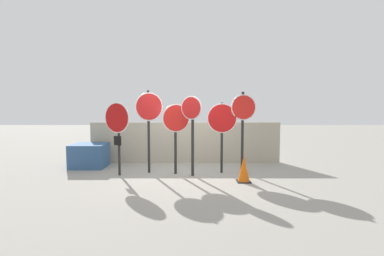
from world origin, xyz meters
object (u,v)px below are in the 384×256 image
object	(u,v)px
stop_sign_4	(222,123)
stop_sign_5	(243,117)
traffic_cone_0	(244,169)
stop_sign_0	(117,124)
storage_crate	(89,156)
stop_sign_3	(192,121)
stop_sign_1	(149,115)
stop_sign_2	(176,125)

from	to	relation	value
stop_sign_4	stop_sign_5	world-z (taller)	stop_sign_5
stop_sign_5	traffic_cone_0	distance (m)	1.68
stop_sign_0	storage_crate	xyz separation A→B (m)	(-1.22, 1.15, -1.11)
stop_sign_5	stop_sign_3	bearing A→B (deg)	-175.65
stop_sign_4	storage_crate	xyz separation A→B (m)	(-4.21, 0.83, -1.11)
stop_sign_1	traffic_cone_0	xyz separation A→B (m)	(2.63, -1.03, -1.39)
stop_sign_4	stop_sign_3	bearing A→B (deg)	-155.51
stop_sign_2	stop_sign_4	world-z (taller)	stop_sign_4
stop_sign_3	stop_sign_4	size ratio (longest dim) A/B	1.09
stop_sign_3	stop_sign_4	distance (m)	0.96
storage_crate	stop_sign_2	bearing A→B (deg)	-18.59
stop_sign_0	stop_sign_1	world-z (taller)	stop_sign_1
stop_sign_5	stop_sign_2	bearing A→B (deg)	174.68
stop_sign_1	stop_sign_2	size ratio (longest dim) A/B	1.19
stop_sign_2	stop_sign_5	bearing A→B (deg)	-15.18
stop_sign_3	stop_sign_5	world-z (taller)	stop_sign_5
traffic_cone_0	storage_crate	size ratio (longest dim) A/B	0.65
stop_sign_3	traffic_cone_0	distance (m)	1.95
stop_sign_3	stop_sign_5	xyz separation A→B (m)	(1.51, 0.38, 0.09)
stop_sign_2	stop_sign_5	distance (m)	1.99
stop_sign_3	traffic_cone_0	xyz separation A→B (m)	(1.37, -0.65, -1.23)
stop_sign_2	stop_sign_5	size ratio (longest dim) A/B	0.85
stop_sign_2	stop_sign_5	world-z (taller)	stop_sign_5
stop_sign_2	stop_sign_4	distance (m)	1.36
traffic_cone_0	stop_sign_3	bearing A→B (deg)	154.59
stop_sign_3	storage_crate	distance (m)	3.73
stop_sign_1	stop_sign_3	bearing A→B (deg)	-42.41
stop_sign_4	stop_sign_5	distance (m)	0.65
traffic_cone_0	stop_sign_5	bearing A→B (deg)	82.29
stop_sign_5	stop_sign_4	bearing A→B (deg)	172.11
stop_sign_3	stop_sign_5	distance (m)	1.56
stop_sign_1	stop_sign_4	distance (m)	2.16
stop_sign_2	storage_crate	bearing A→B (deg)	141.70
traffic_cone_0	stop_sign_1	bearing A→B (deg)	158.57
stop_sign_4	stop_sign_5	bearing A→B (deg)	4.34
stop_sign_0	stop_sign_2	distance (m)	1.66
stop_sign_4	stop_sign_1	bearing A→B (deg)	-178.20
stop_sign_4	stop_sign_0	bearing A→B (deg)	-171.46
stop_sign_1	traffic_cone_0	distance (m)	3.15
stop_sign_5	traffic_cone_0	world-z (taller)	stop_sign_5
stop_sign_0	stop_sign_3	size ratio (longest dim) A/B	0.92
stop_sign_2	traffic_cone_0	xyz separation A→B (m)	(1.83, -0.88, -1.10)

